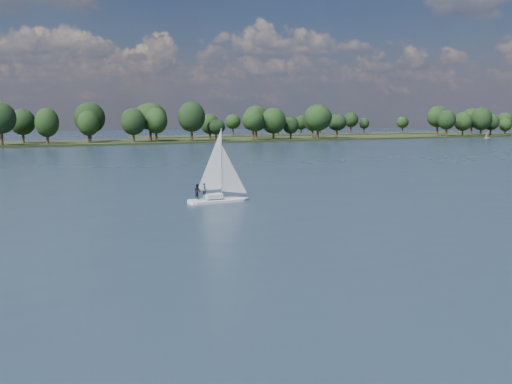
# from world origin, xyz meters

# --- Properties ---
(ground) EXTENTS (700.00, 700.00, 0.00)m
(ground) POSITION_xyz_m (0.00, 100.00, 0.00)
(ground) COLOR #233342
(ground) RESTS_ON ground
(far_shore) EXTENTS (660.00, 40.00, 1.50)m
(far_shore) POSITION_xyz_m (0.00, 212.00, 0.00)
(far_shore) COLOR black
(far_shore) RESTS_ON ground
(far_shore_back) EXTENTS (220.00, 30.00, 1.40)m
(far_shore_back) POSITION_xyz_m (160.00, 260.00, 0.00)
(far_shore_back) COLOR black
(far_shore_back) RESTS_ON ground
(sailboat) EXTENTS (6.61, 1.87, 8.69)m
(sailboat) POSITION_xyz_m (-5.58, 52.26, 2.43)
(sailboat) COLOR silver
(sailboat) RESTS_ON ground
(dinghy_orange) EXTENTS (2.51, 1.18, 3.88)m
(dinghy_orange) POSITION_xyz_m (198.13, 181.62, 0.92)
(dinghy_orange) COLOR silver
(dinghy_orange) RESTS_ON ground
(treeline) EXTENTS (561.76, 74.52, 18.75)m
(treeline) POSITION_xyz_m (3.30, 207.98, 8.14)
(treeline) COLOR black
(treeline) RESTS_ON ground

